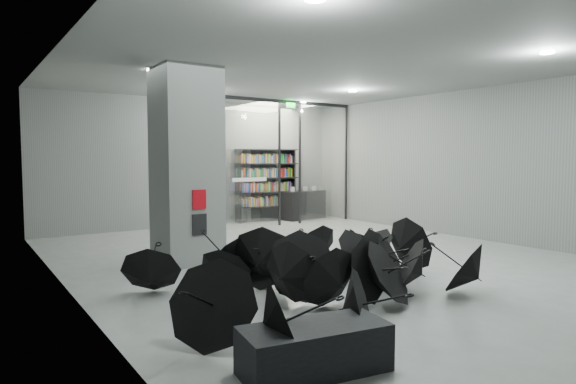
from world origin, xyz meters
TOP-DOWN VIEW (x-y plane):
  - room at (0.00, 0.00)m, footprint 14.00×14.02m
  - column at (-2.50, 2.00)m, footprint 1.20×1.20m
  - fire_cabinet at (-2.50, 1.38)m, footprint 0.28×0.04m
  - info_panel at (-2.50, 1.38)m, footprint 0.30×0.03m
  - exit_sign at (2.40, 5.30)m, footprint 0.30×0.06m
  - glass_partition at (2.39, 5.50)m, footprint 5.06×0.08m
  - bench at (-3.52, -3.69)m, footprint 1.59×0.89m
  - bookshelf at (2.37, 6.75)m, footprint 2.28×0.76m
  - shop_counter at (3.67, 6.38)m, footprint 1.75×0.91m
  - umbrella_cluster at (-1.68, -1.55)m, footprint 5.73×4.63m

SIDE VIEW (x-z plane):
  - bench at x=-3.52m, z-range 0.00..0.48m
  - umbrella_cluster at x=-1.68m, z-range -0.35..0.96m
  - shop_counter at x=3.67m, z-range 0.00..1.00m
  - info_panel at x=-2.50m, z-range 0.64..1.06m
  - bookshelf at x=2.37m, z-range 0.00..2.46m
  - fire_cabinet at x=-2.50m, z-range 1.16..1.54m
  - column at x=-2.50m, z-range 0.00..4.00m
  - glass_partition at x=2.39m, z-range 0.18..4.18m
  - room at x=0.00m, z-range 0.84..4.85m
  - exit_sign at x=2.40m, z-range 3.74..3.90m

